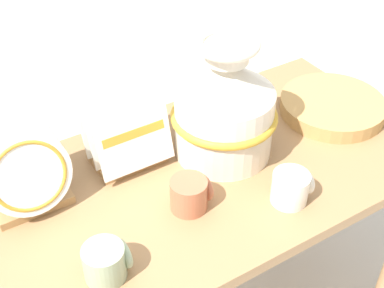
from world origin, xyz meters
name	(u,v)px	position (x,y,z in m)	size (l,w,h in m)	color
display_table	(192,203)	(0.00, 0.00, 0.64)	(1.33, 0.66, 0.73)	#9E754C
ceramic_vase	(224,106)	(0.13, 0.05, 0.89)	(0.29, 0.29, 0.35)	silver
dish_rack_round_plates	(25,173)	(-0.39, 0.13, 0.83)	(0.20, 0.17, 0.23)	tan
dish_rack_square_plates	(125,136)	(-0.11, 0.15, 0.82)	(0.20, 0.17, 0.22)	tan
wicker_charger_stack	(332,106)	(0.52, 0.02, 0.76)	(0.32, 0.32, 0.04)	tan
mug_sage_glaze	(106,262)	(-0.32, -0.17, 0.78)	(0.10, 0.09, 0.08)	#9EB28E
mug_terracotta_glaze	(190,194)	(-0.06, -0.09, 0.78)	(0.10, 0.09, 0.08)	#B76647
mug_cream_glaze	(291,187)	(0.16, -0.20, 0.78)	(0.10, 0.09, 0.08)	silver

